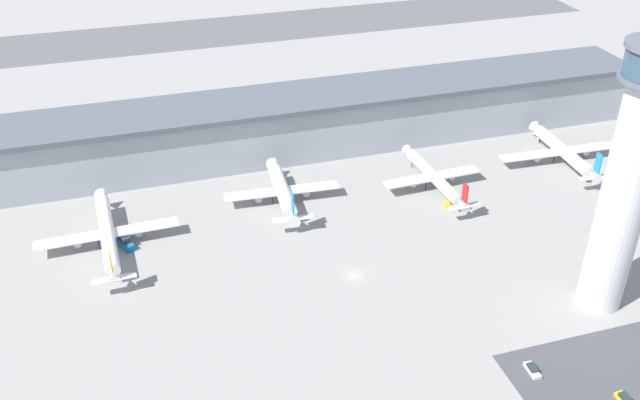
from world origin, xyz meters
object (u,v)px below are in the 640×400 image
(control_tower, at_px, (631,172))
(service_truck_baggage, at_px, (125,243))
(service_truck_fuel, at_px, (454,204))
(car_red_hatchback, at_px, (532,370))
(airplane_gate_alpha, at_px, (107,234))
(airplane_gate_bravo, at_px, (282,191))
(car_yellow_taxi, at_px, (625,399))
(airplane_gate_charlie, at_px, (434,177))
(airplane_gate_delta, at_px, (563,151))

(control_tower, height_order, service_truck_baggage, control_tower)
(service_truck_fuel, distance_m, car_red_hatchback, 65.99)
(airplane_gate_alpha, height_order, airplane_gate_bravo, airplane_gate_bravo)
(car_yellow_taxi, bearing_deg, service_truck_fuel, 89.94)
(control_tower, xyz_separation_m, airplane_gate_charlie, (-15.43, 59.72, -31.13))
(airplane_gate_delta, bearing_deg, airplane_gate_bravo, 178.67)
(control_tower, height_order, car_yellow_taxi, control_tower)
(airplane_gate_charlie, bearing_deg, car_yellow_taxi, -89.00)
(airplane_gate_charlie, bearing_deg, service_truck_fuel, -81.66)
(airplane_gate_delta, height_order, car_yellow_taxi, airplane_gate_delta)
(airplane_gate_delta, bearing_deg, service_truck_fuel, -162.25)
(control_tower, distance_m, airplane_gate_alpha, 128.01)
(airplane_gate_bravo, distance_m, service_truck_fuel, 49.86)
(service_truck_baggage, bearing_deg, car_red_hatchback, -42.37)
(airplane_gate_delta, bearing_deg, car_yellow_taxi, -116.18)
(airplane_gate_charlie, height_order, car_yellow_taxi, airplane_gate_charlie)
(airplane_gate_alpha, relative_size, airplane_gate_bravo, 1.27)
(airplane_gate_charlie, relative_size, car_yellow_taxi, 8.97)
(service_truck_baggage, bearing_deg, airplane_gate_bravo, 11.26)
(car_red_hatchback, bearing_deg, airplane_gate_alpha, 138.74)
(airplane_gate_charlie, bearing_deg, airplane_gate_delta, 4.20)
(airplane_gate_charlie, relative_size, car_red_hatchback, 7.88)
(airplane_gate_bravo, bearing_deg, airplane_gate_charlie, -6.99)
(service_truck_baggage, height_order, car_yellow_taxi, service_truck_baggage)
(car_yellow_taxi, bearing_deg, car_red_hatchback, 136.31)
(control_tower, distance_m, car_red_hatchback, 46.93)
(car_red_hatchback, bearing_deg, airplane_gate_bravo, 112.46)
(airplane_gate_delta, bearing_deg, airplane_gate_charlie, -175.80)
(control_tower, height_order, airplane_gate_delta, control_tower)
(airplane_gate_alpha, bearing_deg, car_red_hatchback, -41.26)
(service_truck_fuel, bearing_deg, airplane_gate_charlie, 98.34)
(airplane_gate_alpha, height_order, car_yellow_taxi, airplane_gate_alpha)
(service_truck_fuel, bearing_deg, car_yellow_taxi, -90.06)
(airplane_gate_charlie, height_order, airplane_gate_delta, airplane_gate_delta)
(airplane_gate_bravo, distance_m, airplane_gate_delta, 91.98)
(airplane_gate_charlie, bearing_deg, airplane_gate_bravo, 173.01)
(airplane_gate_bravo, xyz_separation_m, airplane_gate_charlie, (45.31, -5.56, 0.12))
(service_truck_baggage, bearing_deg, airplane_gate_charlie, 2.21)
(control_tower, height_order, airplane_gate_charlie, control_tower)
(airplane_gate_charlie, bearing_deg, service_truck_baggage, -177.79)
(airplane_gate_delta, relative_size, service_truck_baggage, 5.30)
(airplane_gate_alpha, distance_m, airplane_gate_bravo, 50.23)
(control_tower, relative_size, airplane_gate_charlie, 1.83)
(car_red_hatchback, bearing_deg, airplane_gate_charlie, 81.16)
(airplane_gate_delta, bearing_deg, service_truck_baggage, -177.12)
(service_truck_baggage, height_order, car_red_hatchback, service_truck_baggage)
(control_tower, relative_size, airplane_gate_delta, 1.67)
(airplane_gate_alpha, relative_size, car_yellow_taxi, 10.16)
(airplane_gate_alpha, height_order, service_truck_baggage, airplane_gate_alpha)
(airplane_gate_bravo, bearing_deg, airplane_gate_alpha, -170.54)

